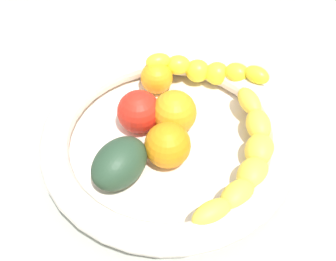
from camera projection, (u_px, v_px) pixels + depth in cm
name	position (u px, v px, depth cm)	size (l,w,h in cm)	color
kitchen_counter	(168.00, 158.00, 60.05)	(120.00, 120.00, 3.00)	#999E92
fruit_bowl	(168.00, 139.00, 56.62)	(35.77, 35.77, 5.87)	silver
banana_draped_left	(248.00, 158.00, 52.20)	(22.69, 14.41, 4.50)	yellow
banana_draped_right	(207.00, 70.00, 62.91)	(13.18, 16.70, 5.47)	yellow
orange_front	(168.00, 145.00, 53.23)	(6.36, 6.36, 6.36)	orange
orange_mid_left	(157.00, 78.00, 63.04)	(5.17, 5.17, 5.17)	orange
orange_mid_right	(174.00, 113.00, 57.08)	(6.55, 6.55, 6.55)	orange
avocado_dark	(119.00, 162.00, 51.60)	(8.59, 6.28, 5.94)	#28432D
tomato_red	(139.00, 112.00, 57.28)	(6.41, 6.41, 6.41)	red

